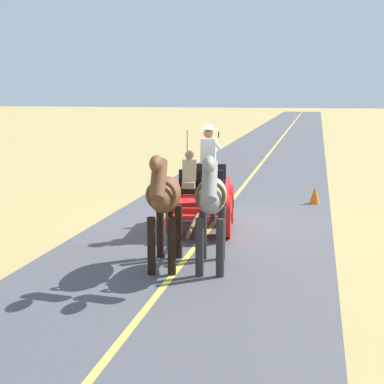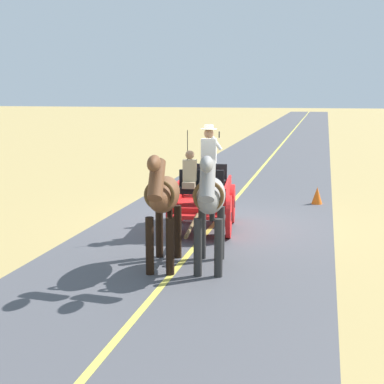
{
  "view_description": "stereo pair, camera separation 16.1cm",
  "coord_description": "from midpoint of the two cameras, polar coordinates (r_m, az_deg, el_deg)",
  "views": [
    {
      "loc": [
        -2.43,
        13.66,
        3.25
      ],
      "look_at": [
        0.16,
        1.77,
        1.1
      ],
      "focal_mm": 53.71,
      "sensor_mm": 36.0,
      "label": 1
    },
    {
      "loc": [
        -2.58,
        13.62,
        3.25
      ],
      "look_at": [
        0.16,
        1.77,
        1.1
      ],
      "focal_mm": 53.71,
      "sensor_mm": 36.0,
      "label": 2
    }
  ],
  "objects": [
    {
      "name": "traffic_cone",
      "position": [
        17.08,
        12.58,
        -0.34
      ],
      "size": [
        0.32,
        0.32,
        0.5
      ],
      "primitive_type": "cone",
      "color": "orange",
      "rests_on": "ground"
    },
    {
      "name": "road_centre_stripe",
      "position": [
        14.24,
        2.58,
        -3.15
      ],
      "size": [
        0.12,
        160.0,
        0.0
      ],
      "primitive_type": "cube",
      "color": "#DBCC4C",
      "rests_on": "road_surface"
    },
    {
      "name": "road_surface",
      "position": [
        14.24,
        2.58,
        -3.17
      ],
      "size": [
        5.74,
        160.0,
        0.01
      ],
      "primitive_type": "cube",
      "color": "#4C4C51",
      "rests_on": "ground"
    },
    {
      "name": "horse_near_side",
      "position": [
        10.38,
        2.22,
        -0.67
      ],
      "size": [
        0.77,
        2.15,
        2.21
      ],
      "color": "gray",
      "rests_on": "ground"
    },
    {
      "name": "horse_off_side",
      "position": [
        10.49,
        -2.45,
        -0.57
      ],
      "size": [
        0.75,
        2.15,
        2.21
      ],
      "color": "brown",
      "rests_on": "ground"
    },
    {
      "name": "ground_plane",
      "position": [
        14.24,
        2.58,
        -3.18
      ],
      "size": [
        200.0,
        200.0,
        0.0
      ],
      "primitive_type": "plane",
      "color": "tan"
    },
    {
      "name": "horse_drawn_carriage",
      "position": [
        13.48,
        1.46,
        -0.39
      ],
      "size": [
        1.66,
        4.52,
        2.5
      ],
      "color": "red",
      "rests_on": "ground"
    }
  ]
}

